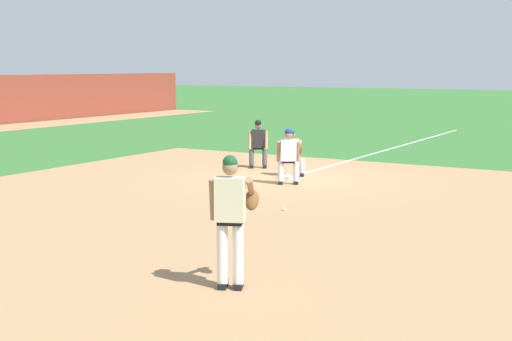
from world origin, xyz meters
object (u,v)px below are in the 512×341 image
object	(u,v)px
first_base_bag	(286,177)
pitcher	(232,213)
baserunner	(288,154)
first_baseman	(292,150)
baseball	(284,209)
umpire	(258,142)

from	to	relation	value
first_base_bag	pitcher	distance (m)	9.85
pitcher	baserunner	xyz separation A→B (m)	(8.16, 3.45, -0.27)
first_base_bag	baserunner	world-z (taller)	baserunner
first_baseman	baseball	bearing A→B (deg)	-154.31
baserunner	baseball	bearing A→B (deg)	-153.52
baseball	first_baseman	size ratio (longest dim) A/B	0.06
baseball	pitcher	bearing A→B (deg)	-159.30
baseball	umpire	xyz separation A→B (m)	(5.29, 3.74, 0.76)
first_base_bag	umpire	bearing A→B (deg)	50.56
first_baseman	baserunner	world-z (taller)	baserunner
first_base_bag	baserunner	size ratio (longest dim) A/B	0.26
baseball	baserunner	world-z (taller)	baserunner
pitcher	first_baseman	distance (m)	10.25
pitcher	first_base_bag	bearing A→B (deg)	23.77
first_baseman	umpire	bearing A→B (deg)	60.14
first_base_bag	pitcher	world-z (taller)	pitcher
pitcher	first_baseman	bearing A→B (deg)	23.04
pitcher	umpire	world-z (taller)	pitcher
first_baseman	baserunner	xyz separation A→B (m)	(-1.27, -0.56, 0.06)
pitcher	baserunner	distance (m)	8.86
pitcher	umpire	distance (m)	11.82
baserunner	umpire	distance (m)	3.12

